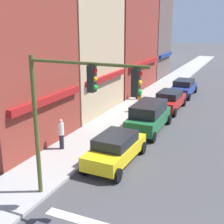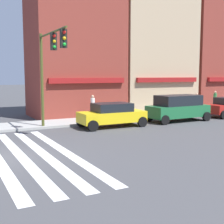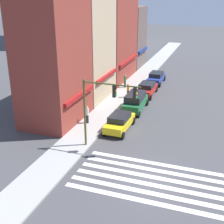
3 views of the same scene
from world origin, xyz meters
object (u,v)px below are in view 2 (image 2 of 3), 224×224
traffic_signal (50,59)px  pedestrian_orange_vest (196,103)px  sedan_yellow (112,114)px  pedestrian_green_top (215,100)px  suv_green (178,107)px  pedestrian_white_shirt (93,106)px

traffic_signal → pedestrian_orange_vest: size_ratio=3.39×
sedan_yellow → pedestrian_green_top: bearing=16.1°
traffic_signal → pedestrian_green_top: traffic_signal is taller
traffic_signal → pedestrian_orange_vest: bearing=8.4°
sedan_yellow → pedestrian_orange_vest: (9.13, 1.90, 0.23)m
sedan_yellow → pedestrian_green_top: size_ratio=2.50×
suv_green → pedestrian_white_shirt: 6.39m
suv_green → pedestrian_white_shirt: bearing=146.3°
pedestrian_green_top → pedestrian_white_shirt: bearing=178.7°
pedestrian_green_top → pedestrian_orange_vest: size_ratio=1.00×
traffic_signal → sedan_yellow: (4.15, 0.07, -3.51)m
suv_green → pedestrian_white_shirt: size_ratio=2.68×
traffic_signal → pedestrian_green_top: (17.09, 3.55, -3.28)m
pedestrian_orange_vest → pedestrian_white_shirt: (-8.96, 1.54, 0.00)m
traffic_signal → suv_green: bearing=0.4°
pedestrian_white_shirt → pedestrian_green_top: bearing=-168.9°
traffic_signal → sedan_yellow: traffic_signal is taller
sedan_yellow → pedestrian_orange_vest: size_ratio=2.50×
sedan_yellow → suv_green: size_ratio=0.94×
pedestrian_green_top → sedan_yellow: bearing=-166.4°
pedestrian_orange_vest → pedestrian_white_shirt: 9.09m
suv_green → pedestrian_green_top: size_ratio=2.68×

